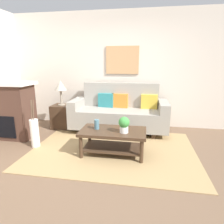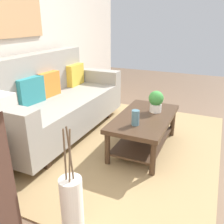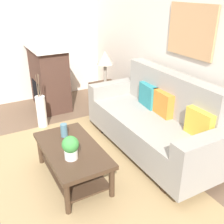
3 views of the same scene
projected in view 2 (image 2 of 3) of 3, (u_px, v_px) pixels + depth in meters
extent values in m
plane|color=brown|center=(170.00, 155.00, 2.81)|extent=(9.50, 9.50, 0.00)
cube|color=beige|center=(19.00, 30.00, 3.13)|extent=(5.50, 0.10, 2.70)
cube|color=#A38456|center=(130.00, 146.00, 3.00)|extent=(2.88, 2.06, 0.01)
cube|color=gray|center=(62.00, 112.00, 3.24)|extent=(1.73, 0.84, 0.40)
cube|color=gray|center=(39.00, 75.00, 3.19)|extent=(1.73, 0.20, 0.56)
cube|color=gray|center=(3.00, 134.00, 2.38)|extent=(0.20, 0.84, 0.60)
cube|color=gray|center=(95.00, 87.00, 4.02)|extent=(0.20, 0.84, 0.60)
cube|color=#422D1E|center=(23.00, 156.00, 2.68)|extent=(0.08, 0.74, 0.12)
cube|color=#422D1E|center=(90.00, 111.00, 3.98)|extent=(0.08, 0.74, 0.12)
cube|color=teal|center=(30.00, 91.00, 2.90)|extent=(0.37, 0.16, 0.32)
cube|color=orange|center=(48.00, 84.00, 3.18)|extent=(0.37, 0.15, 0.32)
cube|color=gold|center=(75.00, 75.00, 3.74)|extent=(0.36, 0.13, 0.32)
cube|color=#422D1E|center=(144.00, 118.00, 2.82)|extent=(1.10, 0.60, 0.05)
cube|color=#422D1E|center=(143.00, 140.00, 2.92)|extent=(0.98, 0.50, 0.02)
cylinder|color=#422D1E|center=(153.00, 159.00, 2.38)|extent=(0.06, 0.06, 0.38)
cylinder|color=#422D1E|center=(173.00, 123.00, 3.21)|extent=(0.06, 0.06, 0.38)
cylinder|color=#422D1E|center=(107.00, 149.00, 2.57)|extent=(0.06, 0.06, 0.38)
cylinder|color=#422D1E|center=(137.00, 117.00, 3.41)|extent=(0.06, 0.06, 0.38)
cylinder|color=slate|center=(135.00, 118.00, 2.54)|extent=(0.08, 0.08, 0.17)
cylinder|color=white|center=(155.00, 108.00, 2.92)|extent=(0.14, 0.14, 0.10)
sphere|color=#3E903E|center=(156.00, 98.00, 2.88)|extent=(0.18, 0.18, 0.18)
cylinder|color=white|center=(72.00, 212.00, 1.63)|extent=(0.15, 0.15, 0.53)
cylinder|color=brown|center=(70.00, 153.00, 1.49)|extent=(0.02, 0.04, 0.36)
cylinder|color=brown|center=(65.00, 155.00, 1.47)|extent=(0.02, 0.02, 0.36)
cylinder|color=brown|center=(70.00, 156.00, 1.46)|extent=(0.04, 0.02, 0.36)
cube|color=tan|center=(19.00, 10.00, 2.98)|extent=(0.77, 0.03, 0.64)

